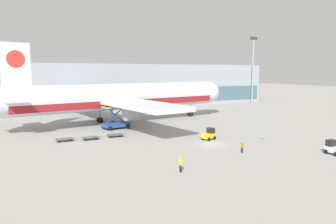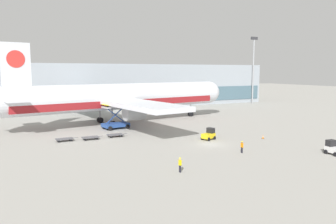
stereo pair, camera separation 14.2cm
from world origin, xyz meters
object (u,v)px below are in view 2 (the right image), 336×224
Objects in this scene: baggage_dolly_second at (90,137)px; ground_crew_near at (242,146)px; light_mast at (253,65)px; baggage_tug_mid at (209,135)px; baggage_tug_foreground at (333,148)px; baggage_dolly_lead at (64,139)px; airplane_main at (119,98)px; ground_crew_far at (180,164)px; traffic_cone_near at (263,137)px; scissor_lift_loader at (115,119)px; baggage_dolly_third at (115,135)px.

baggage_dolly_second is 2.13× the size of ground_crew_near.
baggage_tug_mid is at bearing -136.47° from light_mast.
baggage_dolly_lead is (-32.97, 25.81, -0.49)m from baggage_tug_foreground.
airplane_main reaches higher than ground_crew_far.
ground_crew_far reaches higher than traffic_cone_near.
airplane_main is 7.79m from scissor_lift_loader.
baggage_tug_mid is 0.74× the size of baggage_dolly_lead.
traffic_cone_near is (31.57, -13.07, -0.03)m from baggage_dolly_lead.
light_mast is at bearing 139.24° from ground_crew_near.
baggage_tug_foreground is at bearing -42.61° from baggage_dolly_second.
baggage_tug_foreground is 0.68× the size of baggage_dolly_second.
baggage_dolly_third is (-5.42, -14.34, -5.45)m from airplane_main.
ground_crew_near is (7.59, -33.64, -4.81)m from airplane_main.
ground_crew_near reaches higher than baggage_dolly_second.
ground_crew_far is (-23.49, 2.22, 0.18)m from baggage_tug_foreground.
ground_crew_far is at bearing -106.20° from airplane_main.
traffic_cone_near reaches higher than baggage_dolly_second.
light_mast is 6.44× the size of baggage_dolly_second.
baggage_tug_mid reaches higher than ground_crew_far.
ground_crew_near is at bearing -86.32° from airplane_main.
airplane_main is at bearing 43.61° from baggage_dolly_lead.
baggage_dolly_lead is at bearing 55.36° from baggage_tug_foreground.
light_mast is 82.50m from baggage_dolly_lead.
baggage_tug_mid is 10.01m from ground_crew_near.
baggage_tug_foreground reaches higher than baggage_dolly_third.
scissor_lift_loader is 20.89m from baggage_tug_mid.
ground_crew_far is at bearing -152.64° from baggage_tug_mid.
traffic_cone_near is (-40.65, -50.62, -13.46)m from light_mast.
scissor_lift_loader is (-60.84, -29.52, -11.86)m from light_mast.
scissor_lift_loader is 11.28m from baggage_dolly_second.
baggage_tug_foreground is 38.24m from baggage_dolly_second.
baggage_dolly_third is (-13.88, 9.33, -0.49)m from baggage_tug_mid.
baggage_dolly_lead is 1.00× the size of baggage_dolly_second.
traffic_cone_near is (22.09, 10.53, -0.69)m from ground_crew_far.
baggage_dolly_third is 26.17m from traffic_cone_near.
baggage_tug_foreground is at bearing -77.27° from baggage_tug_mid.
baggage_dolly_second is at bearing 52.10° from baggage_tug_foreground.
ground_crew_near is at bearing 63.83° from baggage_tug_foreground.
light_mast is 8.67× the size of baggage_tug_mid.
baggage_dolly_lead is at bearing 137.75° from baggage_tug_mid.
baggage_tug_foreground is at bearing -101.07° from ground_crew_far.
traffic_cone_near is at bearing -66.54° from airplane_main.
baggage_tug_foreground is at bearing -73.91° from airplane_main.
light_mast is 63.04m from airplane_main.
airplane_main is 34.82m from ground_crew_near.
airplane_main is at bearing -158.04° from light_mast.
baggage_tug_mid is at bearing 158.14° from traffic_cone_near.
baggage_tug_foreground is 35.24m from baggage_dolly_third.
light_mast is 66.30m from traffic_cone_near.
scissor_lift_loader reaches higher than baggage_tug_mid.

